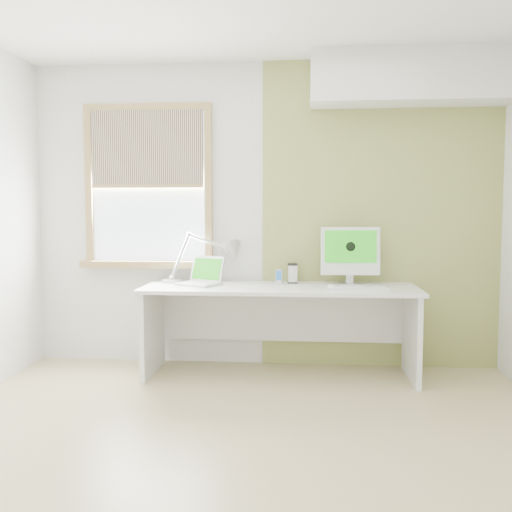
# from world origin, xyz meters

# --- Properties ---
(room) EXTENTS (4.04, 3.54, 2.64)m
(room) POSITION_xyz_m (0.00, 0.00, 1.30)
(room) COLOR #C8B581
(room) RESTS_ON ground
(accent_wall) EXTENTS (2.00, 0.02, 2.60)m
(accent_wall) POSITION_xyz_m (1.00, 1.74, 1.30)
(accent_wall) COLOR #9D9A49
(accent_wall) RESTS_ON room
(soffit) EXTENTS (1.60, 0.40, 0.42)m
(soffit) POSITION_xyz_m (1.20, 1.57, 2.40)
(soffit) COLOR white
(soffit) RESTS_ON room
(window) EXTENTS (1.20, 0.14, 1.42)m
(window) POSITION_xyz_m (-1.00, 1.71, 1.54)
(window) COLOR olive
(window) RESTS_ON room
(desk) EXTENTS (2.20, 0.70, 0.73)m
(desk) POSITION_xyz_m (0.16, 1.44, 0.53)
(desk) COLOR white
(desk) RESTS_ON room
(desk_lamp) EXTENTS (0.77, 0.36, 0.43)m
(desk_lamp) POSITION_xyz_m (-0.35, 1.64, 0.95)
(desk_lamp) COLOR silver
(desk_lamp) RESTS_ON desk
(laptop) EXTENTS (0.42, 0.39, 0.23)m
(laptop) POSITION_xyz_m (-0.48, 1.44, 0.79)
(laptop) COLOR silver
(laptop) RESTS_ON desk
(phone_dock) EXTENTS (0.08, 0.08, 0.12)m
(phone_dock) POSITION_xyz_m (0.15, 1.52, 0.77)
(phone_dock) COLOR silver
(phone_dock) RESTS_ON desk
(external_drive) EXTENTS (0.09, 0.13, 0.16)m
(external_drive) POSITION_xyz_m (0.26, 1.62, 0.81)
(external_drive) COLOR silver
(external_drive) RESTS_ON desk
(imac) EXTENTS (0.48, 0.16, 0.47)m
(imac) POSITION_xyz_m (0.74, 1.55, 1.00)
(imac) COLOR silver
(imac) RESTS_ON desk
(keyboard) EXTENTS (0.46, 0.15, 0.02)m
(keyboard) POSITION_xyz_m (0.79, 1.26, 0.74)
(keyboard) COLOR white
(keyboard) RESTS_ON desk
(mouse) EXTENTS (0.10, 0.13, 0.03)m
(mouse) POSITION_xyz_m (0.57, 1.27, 0.75)
(mouse) COLOR white
(mouse) RESTS_ON desk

